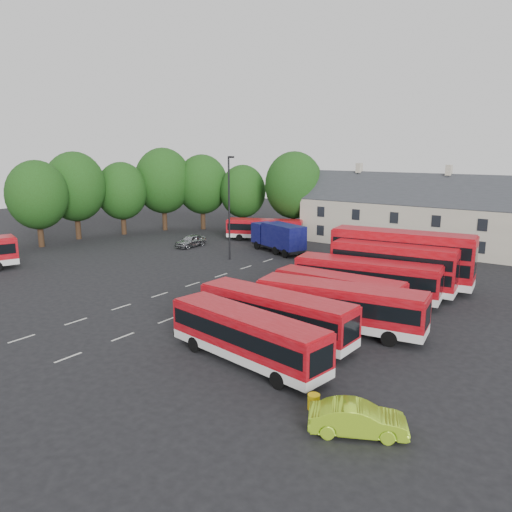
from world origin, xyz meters
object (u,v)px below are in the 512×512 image
object	(u,v)px
bus_row_a	(247,333)
lamppost	(229,205)
bus_dd_south	(393,266)
lime_car	(358,419)
grit_bin	(314,402)
box_truck	(278,236)
silver_car	(191,241)

from	to	relation	value
bus_row_a	lamppost	bearing A→B (deg)	139.45
bus_row_a	bus_dd_south	xyz separation A→B (m)	(1.56, 18.18, 0.58)
lime_car	grit_bin	size ratio (longest dim) A/B	5.71
bus_dd_south	lime_car	distance (m)	22.22
lime_car	box_truck	bearing A→B (deg)	11.20
bus_dd_south	grit_bin	distance (m)	20.93
bus_row_a	lamppost	xyz separation A→B (m)	(-17.56, 20.48, 4.15)
bus_row_a	grit_bin	distance (m)	6.19
silver_car	grit_bin	xyz separation A→B (m)	(31.51, -25.51, -0.39)
box_truck	lime_car	xyz separation A→B (m)	(23.42, -29.72, -1.23)
lime_car	grit_bin	distance (m)	2.65
silver_car	lamppost	bearing A→B (deg)	-19.46
box_truck	lamppost	xyz separation A→B (m)	(-2.24, -6.24, 4.01)
box_truck	grit_bin	world-z (taller)	box_truck
box_truck	grit_bin	xyz separation A→B (m)	(20.90, -28.98, -1.55)
lamppost	silver_car	bearing A→B (deg)	161.68
box_truck	bus_dd_south	bearing A→B (deg)	-5.47
bus_row_a	lime_car	xyz separation A→B (m)	(8.10, -3.00, -1.09)
lime_car	silver_car	bearing A→B (deg)	25.31
lime_car	lamppost	world-z (taller)	lamppost
bus_row_a	grit_bin	size ratio (longest dim) A/B	14.66
silver_car	grit_bin	bearing A→B (deg)	-40.13
box_truck	lamppost	distance (m)	7.75
bus_row_a	grit_bin	bearing A→B (deg)	-13.23
bus_dd_south	box_truck	distance (m)	18.93
grit_bin	lime_car	bearing A→B (deg)	-16.20
bus_row_a	box_truck	xyz separation A→B (m)	(-15.32, 26.72, 0.14)
bus_row_a	lime_car	bearing A→B (deg)	-11.45
lime_car	bus_dd_south	bearing A→B (deg)	-9.88
bus_dd_south	silver_car	size ratio (longest dim) A/B	2.33
bus_dd_south	grit_bin	xyz separation A→B (m)	(4.02, -20.44, -1.99)
bus_row_a	silver_car	size ratio (longest dim) A/B	2.42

